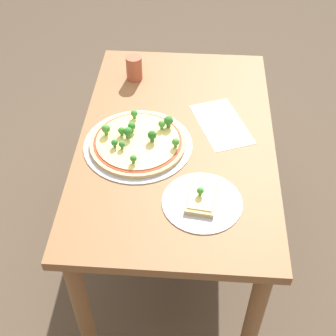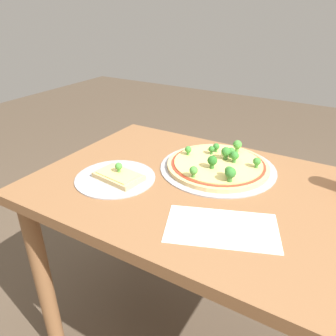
{
  "view_description": "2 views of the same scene",
  "coord_description": "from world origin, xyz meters",
  "px_view_note": "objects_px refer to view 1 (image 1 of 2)",
  "views": [
    {
      "loc": [
        -1.31,
        -0.06,
        1.91
      ],
      "look_at": [
        -0.19,
        0.02,
        0.77
      ],
      "focal_mm": 50.0,
      "sensor_mm": 36.0,
      "label": 1
    },
    {
      "loc": [
        0.31,
        -0.82,
        1.27
      ],
      "look_at": [
        -0.19,
        0.02,
        0.77
      ],
      "focal_mm": 35.0,
      "sensor_mm": 36.0,
      "label": 2
    }
  ],
  "objects_px": {
    "pizza_tray_whole": "(138,142)",
    "drinking_cup": "(134,68)",
    "pizza_tray_slice": "(202,199)",
    "dining_table": "(176,159)"
  },
  "relations": [
    {
      "from": "pizza_tray_whole",
      "to": "drinking_cup",
      "type": "relative_size",
      "value": 3.78
    },
    {
      "from": "pizza_tray_slice",
      "to": "dining_table",
      "type": "bearing_deg",
      "value": 17.92
    },
    {
      "from": "pizza_tray_whole",
      "to": "pizza_tray_slice",
      "type": "relative_size",
      "value": 1.52
    },
    {
      "from": "pizza_tray_whole",
      "to": "drinking_cup",
      "type": "xyz_separation_m",
      "value": [
        0.42,
        0.06,
        0.04
      ]
    },
    {
      "from": "pizza_tray_slice",
      "to": "drinking_cup",
      "type": "height_order",
      "value": "drinking_cup"
    },
    {
      "from": "pizza_tray_slice",
      "to": "drinking_cup",
      "type": "distance_m",
      "value": 0.74
    },
    {
      "from": "dining_table",
      "to": "pizza_tray_slice",
      "type": "relative_size",
      "value": 4.43
    },
    {
      "from": "dining_table",
      "to": "pizza_tray_slice",
      "type": "height_order",
      "value": "pizza_tray_slice"
    },
    {
      "from": "pizza_tray_whole",
      "to": "pizza_tray_slice",
      "type": "distance_m",
      "value": 0.35
    },
    {
      "from": "pizza_tray_whole",
      "to": "drinking_cup",
      "type": "height_order",
      "value": "drinking_cup"
    }
  ]
}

